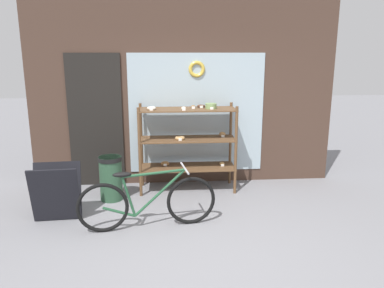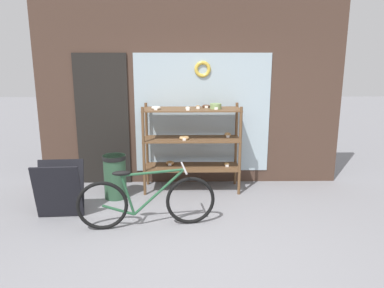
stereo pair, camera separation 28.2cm
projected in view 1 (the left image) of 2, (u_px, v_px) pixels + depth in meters
ground_plane at (197, 252)px, 4.03m from camera, size 30.00×30.00×0.00m
storefront_facade at (181, 92)px, 5.94m from camera, size 4.85×0.13×3.07m
display_case at (188, 139)px, 5.73m from camera, size 1.47×0.51×1.36m
bicycle at (147, 202)px, 4.53m from camera, size 1.68×0.46×0.75m
sandwich_board at (56, 193)px, 4.73m from camera, size 0.61×0.41×0.73m
trash_bin at (111, 176)px, 5.42m from camera, size 0.34×0.34×0.65m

